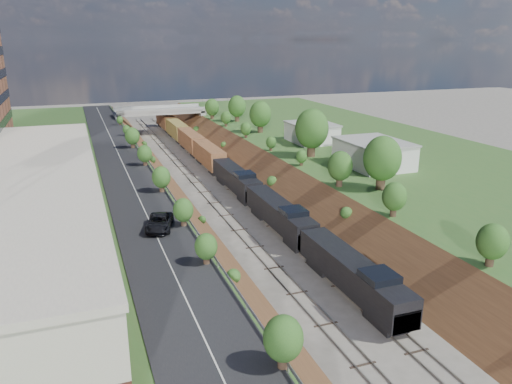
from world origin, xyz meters
The scene contains 16 objects.
platform_left centered at (-33.00, 60.00, 2.50)m, with size 44.00×180.00×5.00m, color #355F27.
platform_right centered at (33.00, 60.00, 2.50)m, with size 44.00×180.00×5.00m, color #355F27.
embankment_left centered at (-11.00, 60.00, 0.00)m, with size 7.07×180.00×7.07m, color brown.
embankment_right centered at (11.00, 60.00, 0.00)m, with size 7.07×180.00×7.07m, color brown.
rail_left_track centered at (-2.60, 60.00, 0.09)m, with size 1.58×180.00×0.18m, color gray.
rail_right_track centered at (2.60, 60.00, 0.09)m, with size 1.58×180.00×0.18m, color gray.
road centered at (-15.50, 60.00, 5.05)m, with size 8.00×180.00×0.10m, color black.
guardrail centered at (-11.40, 59.80, 5.55)m, with size 0.10×171.00×0.70m.
commercial_building centered at (-28.00, 38.00, 8.51)m, with size 14.30×62.30×7.00m.
overpass centered at (0.00, 122.00, 4.92)m, with size 24.50×8.30×7.40m.
white_building_near centered at (23.50, 52.00, 7.00)m, with size 9.00×12.00×4.00m, color silver.
white_building_far centered at (23.00, 74.00, 6.80)m, with size 8.00×10.00×3.60m, color silver.
tree_right_large centered at (17.00, 40.00, 9.38)m, with size 5.25×5.25×7.61m.
tree_left_crest centered at (-11.80, 20.00, 7.04)m, with size 2.45×2.45×3.55m.
freight_train centered at (2.60, 77.44, 2.58)m, with size 3.06×123.19×4.57m.
suv centered at (-14.81, 34.96, 5.89)m, with size 2.61×5.66×1.57m, color black.
Camera 1 is at (-22.55, -17.10, 25.16)m, focal length 35.00 mm.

